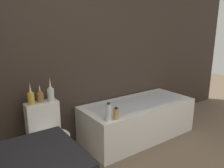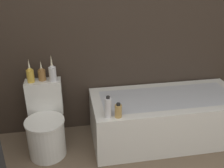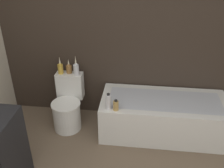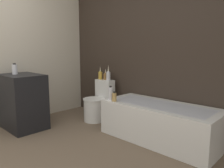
% 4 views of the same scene
% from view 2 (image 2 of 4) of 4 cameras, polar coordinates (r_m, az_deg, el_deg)
% --- Properties ---
extents(wall_back_tiled, '(6.40, 0.06, 2.60)m').
position_cam_2_polar(wall_back_tiled, '(2.80, -4.15, 14.23)').
color(wall_back_tiled, '#332821').
rests_on(wall_back_tiled, ground_plane).
extents(bathtub, '(1.63, 0.72, 0.51)m').
position_cam_2_polar(bathtub, '(2.99, 11.67, -7.11)').
color(bathtub, white).
rests_on(bathtub, ground).
extents(toilet, '(0.39, 0.55, 0.72)m').
position_cam_2_polar(toilet, '(2.80, -14.19, -8.80)').
color(toilet, white).
rests_on(toilet, ground).
extents(vase_gold, '(0.07, 0.07, 0.25)m').
position_cam_2_polar(vase_gold, '(2.75, -17.38, 2.03)').
color(vase_gold, gold).
rests_on(vase_gold, toilet).
extents(vase_silver, '(0.08, 0.08, 0.21)m').
position_cam_2_polar(vase_silver, '(2.76, -15.03, 2.20)').
color(vase_silver, olive).
rests_on(vase_silver, toilet).
extents(vase_bronze, '(0.07, 0.07, 0.28)m').
position_cam_2_polar(vase_bronze, '(2.71, -12.83, 2.49)').
color(vase_bronze, silver).
rests_on(vase_bronze, toilet).
extents(shampoo_bottle_tall, '(0.06, 0.06, 0.22)m').
position_cam_2_polar(shampoo_bottle_tall, '(2.41, -0.87, -5.12)').
color(shampoo_bottle_tall, silver).
rests_on(shampoo_bottle_tall, bathtub).
extents(shampoo_bottle_short, '(0.07, 0.07, 0.14)m').
position_cam_2_polar(shampoo_bottle_short, '(2.43, 1.38, -5.84)').
color(shampoo_bottle_short, tan).
rests_on(shampoo_bottle_short, bathtub).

